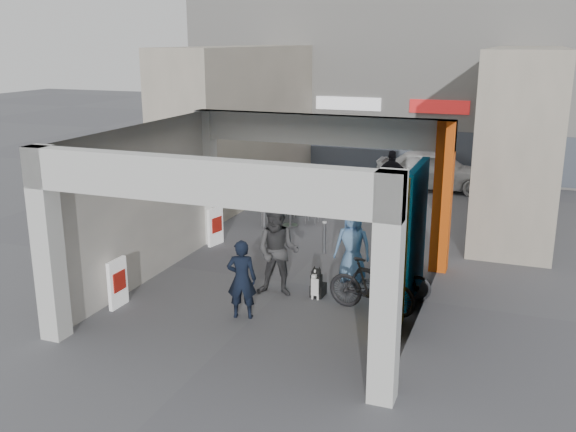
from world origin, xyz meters
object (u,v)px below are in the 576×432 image
at_px(cafe_set, 290,212).
at_px(border_collie, 317,285).
at_px(bicycle_front, 391,278).
at_px(man_elderly, 353,245).
at_px(white_van, 435,170).
at_px(produce_stand, 286,202).
at_px(man_with_dog, 242,279).
at_px(man_back_turned, 278,251).
at_px(man_crates, 392,177).
at_px(bicycle_rear, 372,286).

bearing_deg(cafe_set, border_collie, -63.82).
relative_size(border_collie, bicycle_front, 0.42).
bearing_deg(man_elderly, white_van, 88.06).
xyz_separation_m(produce_stand, white_van, (3.88, 4.81, 0.38)).
bearing_deg(man_elderly, man_with_dog, -118.70).
distance_m(man_with_dog, man_back_turned, 1.34).
bearing_deg(man_back_turned, white_van, 74.30).
xyz_separation_m(man_with_dog, man_back_turned, (0.23, 1.31, 0.18)).
bearing_deg(white_van, cafe_set, 149.57).
distance_m(man_elderly, man_crates, 7.24).
relative_size(produce_stand, man_with_dog, 0.80).
distance_m(man_crates, bicycle_front, 8.07).
bearing_deg(produce_stand, man_elderly, -48.66).
bearing_deg(white_van, produce_stand, 140.12).
relative_size(cafe_set, man_back_turned, 0.76).
bearing_deg(man_back_turned, man_elderly, 39.80).
xyz_separation_m(border_collie, man_crates, (-0.19, 8.41, 0.60)).
bearing_deg(border_collie, bicycle_rear, -12.29).
relative_size(man_back_turned, bicycle_rear, 1.06).
distance_m(man_with_dog, man_elderly, 3.04).
xyz_separation_m(man_crates, bicycle_rear, (1.43, -8.75, -0.33)).
relative_size(cafe_set, produce_stand, 1.17).
bearing_deg(produce_stand, bicycle_rear, -50.19).
bearing_deg(bicycle_rear, border_collie, 83.74).
height_order(cafe_set, produce_stand, cafe_set).
xyz_separation_m(man_with_dog, man_crates, (0.86, 9.86, 0.10)).
relative_size(cafe_set, bicycle_front, 0.88).
height_order(cafe_set, bicycle_rear, bicycle_rear).
xyz_separation_m(man_elderly, bicycle_rear, (0.81, -1.55, -0.28)).
bearing_deg(white_van, border_collie, 174.70).
xyz_separation_m(man_with_dog, bicycle_front, (2.50, 1.97, -0.35)).
distance_m(man_crates, white_van, 2.83).
bearing_deg(man_back_turned, man_with_dog, -107.21).
relative_size(man_with_dog, bicycle_rear, 0.86).
xyz_separation_m(man_crates, bicycle_front, (1.64, -7.89, -0.44)).
bearing_deg(produce_stand, man_back_turned, -64.04).
bearing_deg(bicycle_front, border_collie, 109.20).
xyz_separation_m(bicycle_rear, white_van, (-0.41, 11.39, 0.16)).
relative_size(bicycle_front, bicycle_rear, 0.92).
bearing_deg(produce_stand, man_crates, 44.03).
distance_m(cafe_set, man_elderly, 4.92).
bearing_deg(bicycle_rear, cafe_set, 43.77).
distance_m(man_back_turned, white_van, 11.31).
height_order(cafe_set, man_with_dog, man_with_dog).
height_order(cafe_set, man_back_turned, man_back_turned).
xyz_separation_m(man_elderly, man_crates, (-0.62, 7.21, 0.05)).
height_order(cafe_set, man_crates, man_crates).
relative_size(man_with_dog, white_van, 0.38).
distance_m(man_elderly, bicycle_front, 1.29).
relative_size(border_collie, bicycle_rear, 0.39).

